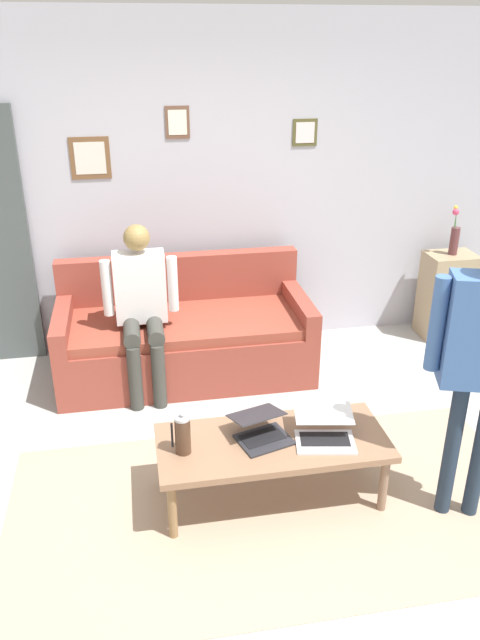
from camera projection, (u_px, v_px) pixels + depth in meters
ground_plane at (259, 499)px, 3.67m from camera, size 7.68×7.68×0.00m
area_rug at (275, 506)px, 3.60m from camera, size 3.06×1.59×0.01m
back_wall at (206, 189)px, 5.07m from camera, size 7.04×0.11×2.70m
couch at (185, 336)px, 4.95m from camera, size 1.96×0.89×0.88m
coffee_table at (273, 446)px, 3.54m from camera, size 1.32×0.57×0.40m
laptop_left at (325, 432)px, 3.52m from camera, size 0.39×0.40×0.13m
laptop_center at (261, 431)px, 3.53m from camera, size 0.37×0.39×0.15m
french_press at (183, 434)px, 3.38m from camera, size 0.11×0.09×0.26m
side_shelf at (446, 295)px, 5.53m from camera, size 0.42×0.32×0.77m
flower_vase at (454, 236)px, 5.30m from camera, size 0.09×0.08×0.43m
person_seated at (141, 301)px, 4.52m from camera, size 0.55×0.51×1.28m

